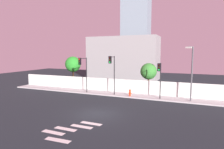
# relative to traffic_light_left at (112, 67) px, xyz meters

# --- Properties ---
(ground_plane) EXTENTS (80.00, 80.00, 0.00)m
(ground_plane) POSITION_rel_traffic_light_left_xyz_m (1.42, -6.98, -3.79)
(ground_plane) COLOR #1E252A
(sidewalk) EXTENTS (36.00, 2.40, 0.15)m
(sidewalk) POSITION_rel_traffic_light_left_xyz_m (1.42, 1.22, -3.72)
(sidewalk) COLOR #AEAEAE
(sidewalk) RESTS_ON ground
(perimeter_wall) EXTENTS (36.00, 0.18, 1.80)m
(perimeter_wall) POSITION_rel_traffic_light_left_xyz_m (1.42, 2.51, -2.74)
(perimeter_wall) COLOR silver
(perimeter_wall) RESTS_ON sidewalk
(crosswalk_marking) EXTENTS (3.44, 3.89, 0.01)m
(crosswalk_marking) POSITION_rel_traffic_light_left_xyz_m (1.33, -11.08, -3.79)
(crosswalk_marking) COLOR silver
(crosswalk_marking) RESTS_ON ground
(traffic_light_left) EXTENTS (0.37, 1.35, 5.02)m
(traffic_light_left) POSITION_rel_traffic_light_left_xyz_m (0.00, 0.00, 0.00)
(traffic_light_left) COLOR black
(traffic_light_left) RESTS_ON sidewalk
(traffic_light_center) EXTENTS (0.35, 1.20, 4.26)m
(traffic_light_center) POSITION_rel_traffic_light_left_xyz_m (5.90, 0.04, -0.53)
(traffic_light_center) COLOR black
(traffic_light_center) RESTS_ON sidewalk
(traffic_light_right) EXTENTS (0.45, 1.62, 4.78)m
(traffic_light_right) POSITION_rel_traffic_light_left_xyz_m (-4.14, -0.16, -0.15)
(traffic_light_right) COLOR black
(traffic_light_right) RESTS_ON sidewalk
(street_lamp_curbside) EXTENTS (0.82, 1.80, 6.12)m
(street_lamp_curbside) POSITION_rel_traffic_light_left_xyz_m (9.25, 0.53, 0.01)
(street_lamp_curbside) COLOR #4C4C51
(street_lamp_curbside) RESTS_ON sidewalk
(fire_hydrant) EXTENTS (0.44, 0.26, 0.86)m
(fire_hydrant) POSITION_rel_traffic_light_left_xyz_m (2.23, 0.51, -3.18)
(fire_hydrant) COLOR red
(fire_hydrant) RESTS_ON sidewalk
(roadside_tree_leftmost) EXTENTS (2.50, 2.50, 4.99)m
(roadside_tree_leftmost) POSITION_rel_traffic_light_left_xyz_m (-8.49, 3.94, -0.07)
(roadside_tree_leftmost) COLOR brown
(roadside_tree_leftmost) RESTS_ON ground
(roadside_tree_midleft) EXTENTS (2.25, 2.25, 4.17)m
(roadside_tree_midleft) POSITION_rel_traffic_light_left_xyz_m (3.82, 3.94, -0.77)
(roadside_tree_midleft) COLOR brown
(roadside_tree_midleft) RESTS_ON ground
(low_building_distant) EXTENTS (14.71, 6.00, 8.93)m
(low_building_distant) POSITION_rel_traffic_light_left_xyz_m (-4.28, 16.51, 0.67)
(low_building_distant) COLOR gray
(low_building_distant) RESTS_ON ground
(tower_on_skyline) EXTENTS (7.16, 5.00, 26.41)m
(tower_on_skyline) POSITION_rel_traffic_light_left_xyz_m (-4.92, 28.51, 9.41)
(tower_on_skyline) COLOR gray
(tower_on_skyline) RESTS_ON ground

